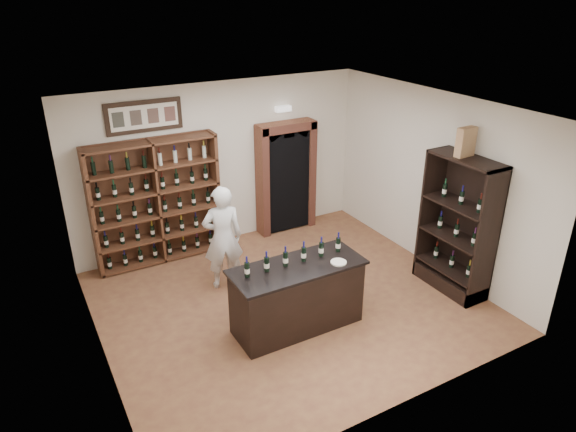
# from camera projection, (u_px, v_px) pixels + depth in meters

# --- Properties ---
(floor) EXTENTS (5.50, 5.50, 0.00)m
(floor) POSITION_uv_depth(u_px,v_px,m) (289.00, 301.00, 7.98)
(floor) COLOR brown
(floor) RESTS_ON ground
(ceiling) EXTENTS (5.50, 5.50, 0.00)m
(ceiling) POSITION_uv_depth(u_px,v_px,m) (289.00, 110.00, 6.74)
(ceiling) COLOR white
(ceiling) RESTS_ON wall_back
(wall_back) EXTENTS (5.50, 0.04, 3.00)m
(wall_back) POSITION_uv_depth(u_px,v_px,m) (221.00, 165.00, 9.34)
(wall_back) COLOR silver
(wall_back) RESTS_ON ground
(wall_left) EXTENTS (0.04, 5.00, 3.00)m
(wall_left) POSITION_uv_depth(u_px,v_px,m) (89.00, 260.00, 6.14)
(wall_left) COLOR silver
(wall_left) RESTS_ON ground
(wall_right) EXTENTS (0.04, 5.00, 3.00)m
(wall_right) POSITION_uv_depth(u_px,v_px,m) (431.00, 181.00, 8.59)
(wall_right) COLOR silver
(wall_right) RESTS_ON ground
(wine_shelf) EXTENTS (2.20, 0.38, 2.20)m
(wine_shelf) POSITION_uv_depth(u_px,v_px,m) (156.00, 202.00, 8.80)
(wine_shelf) COLOR brown
(wine_shelf) RESTS_ON ground
(framed_picture) EXTENTS (1.25, 0.04, 0.52)m
(framed_picture) POSITION_uv_depth(u_px,v_px,m) (144.00, 116.00, 8.31)
(framed_picture) COLOR black
(framed_picture) RESTS_ON wall_back
(arched_doorway) EXTENTS (1.17, 0.35, 2.17)m
(arched_doorway) POSITION_uv_depth(u_px,v_px,m) (286.00, 175.00, 9.92)
(arched_doorway) COLOR black
(arched_doorway) RESTS_ON ground
(emergency_light) EXTENTS (0.30, 0.10, 0.10)m
(emergency_light) POSITION_uv_depth(u_px,v_px,m) (283.00, 109.00, 9.47)
(emergency_light) COLOR white
(emergency_light) RESTS_ON wall_back
(tasting_counter) EXTENTS (1.88, 0.78, 1.00)m
(tasting_counter) POSITION_uv_depth(u_px,v_px,m) (297.00, 297.00, 7.21)
(tasting_counter) COLOR black
(tasting_counter) RESTS_ON ground
(counter_bottle_0) EXTENTS (0.07, 0.07, 0.30)m
(counter_bottle_0) POSITION_uv_depth(u_px,v_px,m) (247.00, 270.00, 6.70)
(counter_bottle_0) COLOR black
(counter_bottle_0) RESTS_ON tasting_counter
(counter_bottle_1) EXTENTS (0.07, 0.07, 0.30)m
(counter_bottle_1) POSITION_uv_depth(u_px,v_px,m) (267.00, 264.00, 6.83)
(counter_bottle_1) COLOR black
(counter_bottle_1) RESTS_ON tasting_counter
(counter_bottle_2) EXTENTS (0.07, 0.07, 0.30)m
(counter_bottle_2) POSITION_uv_depth(u_px,v_px,m) (285.00, 259.00, 6.96)
(counter_bottle_2) COLOR black
(counter_bottle_2) RESTS_ON tasting_counter
(counter_bottle_3) EXTENTS (0.07, 0.07, 0.30)m
(counter_bottle_3) POSITION_uv_depth(u_px,v_px,m) (304.00, 254.00, 7.08)
(counter_bottle_3) COLOR black
(counter_bottle_3) RESTS_ON tasting_counter
(counter_bottle_4) EXTENTS (0.07, 0.07, 0.30)m
(counter_bottle_4) POSITION_uv_depth(u_px,v_px,m) (321.00, 249.00, 7.21)
(counter_bottle_4) COLOR black
(counter_bottle_4) RESTS_ON tasting_counter
(counter_bottle_5) EXTENTS (0.07, 0.07, 0.30)m
(counter_bottle_5) POSITION_uv_depth(u_px,v_px,m) (338.00, 244.00, 7.34)
(counter_bottle_5) COLOR black
(counter_bottle_5) RESTS_ON tasting_counter
(side_cabinet) EXTENTS (0.48, 1.20, 2.20)m
(side_cabinet) POSITION_uv_depth(u_px,v_px,m) (456.00, 245.00, 8.08)
(side_cabinet) COLOR black
(side_cabinet) RESTS_ON ground
(shopkeeper) EXTENTS (0.70, 0.54, 1.73)m
(shopkeeper) POSITION_uv_depth(u_px,v_px,m) (223.00, 238.00, 8.07)
(shopkeeper) COLOR white
(shopkeeper) RESTS_ON ground
(plate) EXTENTS (0.22, 0.22, 0.02)m
(plate) POSITION_uv_depth(u_px,v_px,m) (339.00, 262.00, 7.07)
(plate) COLOR white
(plate) RESTS_ON tasting_counter
(wine_crate) EXTENTS (0.31, 0.14, 0.43)m
(wine_crate) POSITION_uv_depth(u_px,v_px,m) (466.00, 142.00, 7.44)
(wine_crate) COLOR tan
(wine_crate) RESTS_ON side_cabinet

